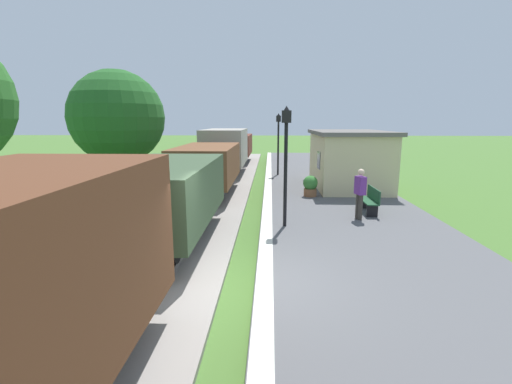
# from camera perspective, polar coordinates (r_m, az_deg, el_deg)

# --- Properties ---
(ground_plane) EXTENTS (160.00, 160.00, 0.00)m
(ground_plane) POSITION_cam_1_polar(r_m,az_deg,el_deg) (7.62, -1.75, -15.97)
(ground_plane) COLOR #47702D
(platform_slab) EXTENTS (6.00, 60.00, 0.25)m
(platform_slab) POSITION_cam_1_polar(r_m,az_deg,el_deg) (8.02, 22.51, -14.45)
(platform_slab) COLOR #565659
(platform_slab) RESTS_ON ground
(platform_edge_stripe) EXTENTS (0.36, 60.00, 0.01)m
(platform_edge_stripe) POSITION_cam_1_polar(r_m,az_deg,el_deg) (7.49, 1.38, -14.30)
(platform_edge_stripe) COLOR silver
(platform_edge_stripe) RESTS_ON platform_slab
(track_ballast) EXTENTS (3.80, 60.00, 0.12)m
(track_ballast) POSITION_cam_1_polar(r_m,az_deg,el_deg) (8.12, -19.49, -14.41)
(track_ballast) COLOR gray
(track_ballast) RESTS_ON ground
(rail_near) EXTENTS (0.07, 60.00, 0.14)m
(rail_near) POSITION_cam_1_polar(r_m,az_deg,el_deg) (7.83, -14.50, -14.02)
(rail_near) COLOR slate
(rail_near) RESTS_ON track_ballast
(rail_far) EXTENTS (0.07, 60.00, 0.14)m
(rail_far) POSITION_cam_1_polar(r_m,az_deg,el_deg) (8.35, -24.26, -13.06)
(rail_far) COLOR slate
(rail_far) RESTS_ON track_ballast
(freight_train) EXTENTS (2.50, 32.60, 2.72)m
(freight_train) POSITION_cam_1_polar(r_m,az_deg,el_deg) (16.11, -8.07, 4.27)
(freight_train) COLOR brown
(freight_train) RESTS_ON rail_near
(station_hut) EXTENTS (3.50, 5.80, 2.78)m
(station_hut) POSITION_cam_1_polar(r_m,az_deg,el_deg) (18.33, 14.67, 5.27)
(station_hut) COLOR beige
(station_hut) RESTS_ON platform_slab
(bench_near_hut) EXTENTS (0.42, 1.50, 0.91)m
(bench_near_hut) POSITION_cam_1_polar(r_m,az_deg,el_deg) (13.32, 17.96, -1.20)
(bench_near_hut) COLOR #1E4C2D
(bench_near_hut) RESTS_ON platform_slab
(bench_down_platform) EXTENTS (0.42, 1.50, 0.91)m
(bench_down_platform) POSITION_cam_1_polar(r_m,az_deg,el_deg) (22.83, 11.42, 4.21)
(bench_down_platform) COLOR #1E4C2D
(bench_down_platform) RESTS_ON platform_slab
(person_waiting) EXTENTS (0.34, 0.43, 1.71)m
(person_waiting) POSITION_cam_1_polar(r_m,az_deg,el_deg) (12.20, 16.47, -0.02)
(person_waiting) COLOR #38332D
(person_waiting) RESTS_ON platform_slab
(potted_planter) EXTENTS (0.64, 0.64, 0.92)m
(potted_planter) POSITION_cam_1_polar(r_m,az_deg,el_deg) (15.60, 8.78, 1.03)
(potted_planter) COLOR brown
(potted_planter) RESTS_ON platform_slab
(lamp_post_near) EXTENTS (0.28, 0.28, 3.70)m
(lamp_post_near) POSITION_cam_1_polar(r_m,az_deg,el_deg) (10.76, 4.88, 7.64)
(lamp_post_near) COLOR black
(lamp_post_near) RESTS_ON platform_slab
(lamp_post_far) EXTENTS (0.28, 0.28, 3.70)m
(lamp_post_far) POSITION_cam_1_polar(r_m,az_deg,el_deg) (21.49, 3.64, 9.54)
(lamp_post_far) COLOR black
(lamp_post_far) RESTS_ON platform_slab
(tree_trackside_far) EXTENTS (4.67, 4.67, 6.02)m
(tree_trackside_far) POSITION_cam_1_polar(r_m,az_deg,el_deg) (19.37, -21.56, 11.16)
(tree_trackside_far) COLOR #4C3823
(tree_trackside_far) RESTS_ON ground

